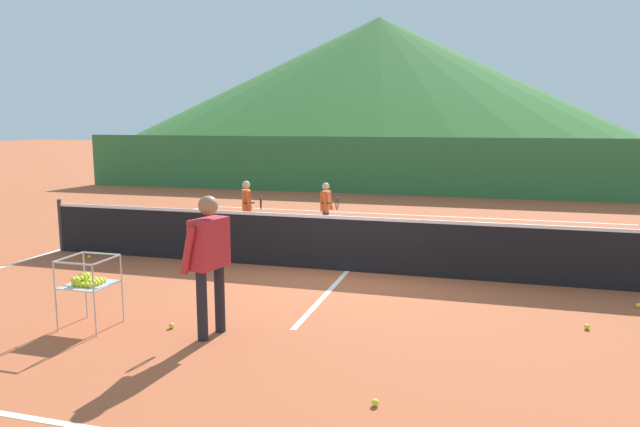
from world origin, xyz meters
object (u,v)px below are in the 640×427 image
instructor (209,253)px  tennis_ball_1 (638,305)px  student_0 (247,204)px  tennis_ball_5 (587,327)px  tennis_net (348,243)px  student_1 (326,204)px  tennis_ball_6 (375,403)px  tennis_ball_4 (89,257)px  ball_cart (88,281)px  tennis_ball_0 (172,326)px

instructor → tennis_ball_1: bearing=26.2°
tennis_ball_1 → student_0: bearing=157.4°
instructor → student_0: size_ratio=1.33×
tennis_ball_5 → tennis_net: bearing=151.0°
student_1 → tennis_ball_6: bearing=-71.5°
tennis_ball_1 → tennis_ball_4: same height
tennis_net → student_0: student_0 is taller
instructor → ball_cart: bearing=-175.4°
student_1 → tennis_ball_4: student_1 is taller
tennis_net → instructor: (-0.90, -3.45, 0.53)m
tennis_ball_0 → tennis_ball_1: (5.88, 2.52, 0.00)m
tennis_ball_6 → student_0: bearing=121.3°
instructor → tennis_ball_4: size_ratio=25.35×
tennis_net → ball_cart: tennis_net is taller
student_1 → tennis_ball_4: size_ratio=18.13×
ball_cart → tennis_ball_6: bearing=-15.6°
tennis_ball_0 → tennis_ball_5: size_ratio=1.00×
instructor → tennis_ball_0: size_ratio=25.35×
student_0 → student_1: bearing=23.3°
instructor → tennis_ball_6: (2.25, -1.22, -1.00)m
tennis_ball_4 → tennis_ball_0: bearing=-40.4°
instructor → tennis_ball_5: (4.45, 1.48, -1.00)m
tennis_net → tennis_ball_5: 4.09m
tennis_ball_0 → tennis_ball_1: bearing=23.2°
instructor → tennis_ball_1: 5.98m
tennis_ball_6 → tennis_ball_4: bearing=146.1°
tennis_ball_4 → tennis_ball_6: 7.59m
student_0 → tennis_ball_6: (4.13, -6.81, -0.75)m
student_1 → tennis_ball_0: 6.25m
tennis_ball_0 → tennis_ball_5: (5.05, 1.39, 0.00)m
student_1 → tennis_ball_5: student_1 is taller
student_0 → student_1: size_ratio=1.05×
tennis_ball_4 → tennis_net: bearing=5.1°
tennis_net → tennis_ball_5: size_ratio=175.19×
student_0 → tennis_ball_0: 5.70m
tennis_net → ball_cart: size_ratio=13.25×
instructor → student_0: instructor is taller
student_0 → ball_cart: 5.73m
instructor → tennis_ball_4: 5.14m
student_1 → ball_cart: bearing=-102.1°
tennis_ball_4 → tennis_ball_6: bearing=-33.9°
student_0 → student_1: student_0 is taller
ball_cart → tennis_ball_6: ball_cart is taller
tennis_ball_1 → tennis_ball_5: (-0.84, -1.13, 0.00)m
ball_cart → tennis_ball_5: (6.09, 1.61, -0.56)m
ball_cart → tennis_ball_5: size_ratio=13.22×
instructor → tennis_ball_4: instructor is taller
tennis_net → tennis_ball_0: 3.71m
tennis_ball_0 → tennis_ball_5: bearing=15.4°
student_0 → tennis_ball_5: student_0 is taller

